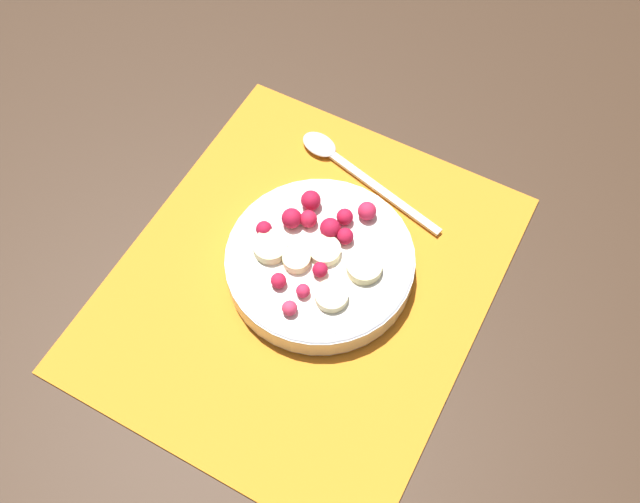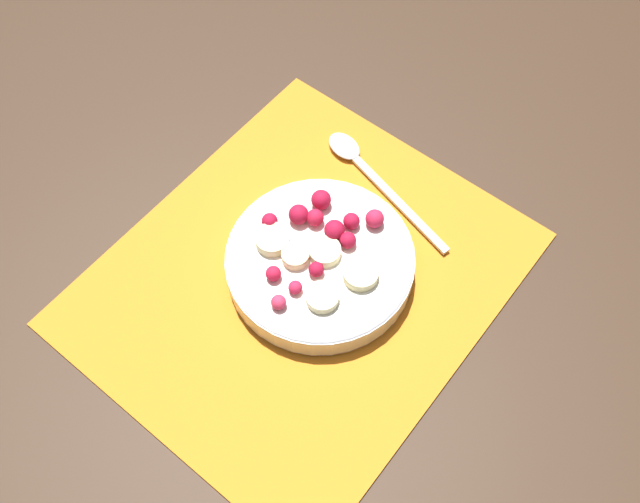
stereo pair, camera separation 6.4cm
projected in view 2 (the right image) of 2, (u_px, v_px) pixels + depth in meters
name	position (u px, v px, depth m)	size (l,w,h in m)	color
ground_plane	(301.00, 279.00, 0.75)	(3.00, 3.00, 0.00)	#382619
placemat	(301.00, 278.00, 0.75)	(0.43, 0.37, 0.01)	orange
fruit_bowl	(320.00, 260.00, 0.73)	(0.19, 0.19, 0.05)	silver
spoon	(363.00, 165.00, 0.81)	(0.07, 0.20, 0.01)	silver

